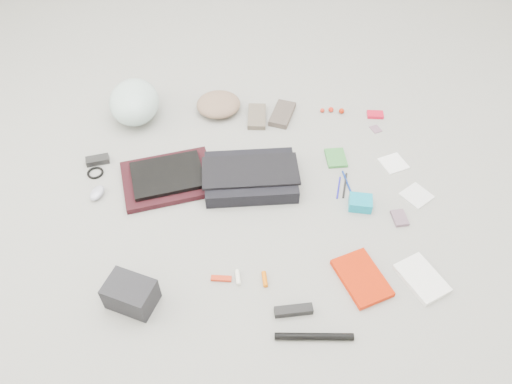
{
  "coord_description": "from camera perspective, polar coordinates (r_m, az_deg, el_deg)",
  "views": [
    {
      "loc": [
        -0.09,
        -1.43,
        1.68
      ],
      "look_at": [
        0.0,
        0.0,
        0.05
      ],
      "focal_mm": 35.0,
      "sensor_mm": 36.0,
      "label": 1
    }
  ],
  "objects": [
    {
      "name": "mitten_right",
      "position": [
        2.61,
        3.02,
        8.89
      ],
      "size": [
        0.16,
        0.21,
        0.03
      ],
      "primitive_type": "cube",
      "rotation": [
        0.0,
        0.0,
        -0.37
      ],
      "color": "#52473F",
      "rests_on": "ground_plane"
    },
    {
      "name": "bike_helmet",
      "position": [
        2.63,
        -13.74,
        9.97
      ],
      "size": [
        0.27,
        0.33,
        0.19
      ],
      "primitive_type": "ellipsoid",
      "rotation": [
        0.0,
        0.0,
        0.07
      ],
      "color": "silver",
      "rests_on": "ground_plane"
    },
    {
      "name": "beanie",
      "position": [
        2.64,
        -4.31,
        9.96
      ],
      "size": [
        0.25,
        0.24,
        0.08
      ],
      "primitive_type": "ellipsoid",
      "rotation": [
        0.0,
        0.0,
        0.11
      ],
      "color": "#8A6B55",
      "rests_on": "ground_plane"
    },
    {
      "name": "toiletry_tube_orange",
      "position": [
        1.96,
        1.0,
        -9.93
      ],
      "size": [
        0.02,
        0.07,
        0.02
      ],
      "primitive_type": "cylinder",
      "rotation": [
        1.57,
        0.0,
        0.05
      ],
      "color": "#DB6004",
      "rests_on": "ground_plane"
    },
    {
      "name": "bike_pump",
      "position": [
        1.86,
        6.66,
        -16.09
      ],
      "size": [
        0.28,
        0.05,
        0.03
      ],
      "primitive_type": "cylinder",
      "rotation": [
        0.0,
        1.57,
        -0.07
      ],
      "color": "black",
      "rests_on": "ground_plane"
    },
    {
      "name": "napkin_top",
      "position": [
        2.45,
        15.43,
        3.17
      ],
      "size": [
        0.14,
        0.14,
        0.01
      ],
      "primitive_type": "cube",
      "rotation": [
        0.0,
        0.0,
        0.33
      ],
      "color": "white",
      "rests_on": "ground_plane"
    },
    {
      "name": "lollipop_b",
      "position": [
        2.67,
        8.57,
        9.3
      ],
      "size": [
        0.03,
        0.03,
        0.03
      ],
      "primitive_type": "sphere",
      "rotation": [
        0.0,
        0.0,
        0.34
      ],
      "color": "red",
      "rests_on": "ground_plane"
    },
    {
      "name": "cable_coil",
      "position": [
        2.43,
        -17.9,
        2.1
      ],
      "size": [
        0.09,
        0.09,
        0.01
      ],
      "primitive_type": "torus",
      "rotation": [
        0.0,
        0.0,
        0.18
      ],
      "color": "black",
      "rests_on": "ground_plane"
    },
    {
      "name": "book_red",
      "position": [
        2.0,
        11.99,
        -9.59
      ],
      "size": [
        0.22,
        0.27,
        0.02
      ],
      "primitive_type": "cube",
      "rotation": [
        0.0,
        0.0,
        0.34
      ],
      "color": "red",
      "rests_on": "ground_plane"
    },
    {
      "name": "stamp_sheet",
      "position": [
        2.61,
        13.53,
        7.01
      ],
      "size": [
        0.06,
        0.07,
        0.0
      ],
      "primitive_type": "cube",
      "rotation": [
        0.0,
        0.0,
        0.34
      ],
      "color": "slate",
      "rests_on": "ground_plane"
    },
    {
      "name": "ground_plane",
      "position": [
        2.21,
        -0.0,
        -0.86
      ],
      "size": [
        4.0,
        4.0,
        0.0
      ],
      "primitive_type": "plane",
      "color": "gray"
    },
    {
      "name": "pen_navy",
      "position": [
        2.31,
        10.4,
        0.99
      ],
      "size": [
        0.03,
        0.16,
        0.01
      ],
      "primitive_type": "cylinder",
      "rotation": [
        1.57,
        0.0,
        0.11
      ],
      "color": "navy",
      "rests_on": "ground_plane"
    },
    {
      "name": "bag_flap",
      "position": [
        2.23,
        -0.64,
        2.44
      ],
      "size": [
        0.43,
        0.2,
        0.01
      ],
      "primitive_type": "cube",
      "rotation": [
        0.0,
        0.0,
        0.01
      ],
      "color": "black",
      "rests_on": "messenger_bag"
    },
    {
      "name": "laptop_sleeve",
      "position": [
        2.31,
        -10.0,
        1.5
      ],
      "size": [
        0.46,
        0.38,
        0.03
      ],
      "primitive_type": "cube",
      "rotation": [
        0.0,
        0.0,
        0.21
      ],
      "color": "black",
      "rests_on": "ground_plane"
    },
    {
      "name": "lollipop_a",
      "position": [
        2.66,
        7.59,
        9.23
      ],
      "size": [
        0.03,
        0.03,
        0.02
      ],
      "primitive_type": "sphere",
      "rotation": [
        0.0,
        0.0,
        -0.19
      ],
      "color": "red",
      "rests_on": "ground_plane"
    },
    {
      "name": "pen_blue",
      "position": [
        2.28,
        9.42,
        0.5
      ],
      "size": [
        0.04,
        0.13,
        0.01
      ],
      "primitive_type": "cylinder",
      "rotation": [
        1.57,
        0.0,
        -0.28
      ],
      "color": "#1815A1",
      "rests_on": "ground_plane"
    },
    {
      "name": "accordion_wallet",
      "position": [
        2.21,
        11.84,
        -1.23
      ],
      "size": [
        0.11,
        0.1,
        0.05
      ],
      "primitive_type": "cube",
      "rotation": [
        0.0,
        0.0,
        -0.2
      ],
      "color": "#0D99BC",
      "rests_on": "ground_plane"
    },
    {
      "name": "toiletry_tube_white",
      "position": [
        1.97,
        -2.09,
        -9.73
      ],
      "size": [
        0.02,
        0.06,
        0.02
      ],
      "primitive_type": "cylinder",
      "rotation": [
        1.57,
        0.0,
        0.07
      ],
      "color": "white",
      "rests_on": "ground_plane"
    },
    {
      "name": "book_white",
      "position": [
        2.06,
        18.42,
        -9.35
      ],
      "size": [
        0.2,
        0.23,
        0.02
      ],
      "primitive_type": "cube",
      "rotation": [
        0.0,
        0.0,
        0.42
      ],
      "color": "white",
      "rests_on": "ground_plane"
    },
    {
      "name": "camera_bag",
      "position": [
        1.93,
        -14.11,
        -11.25
      ],
      "size": [
        0.21,
        0.18,
        0.11
      ],
      "primitive_type": "cube",
      "rotation": [
        0.0,
        0.0,
        -0.43
      ],
      "color": "#242327",
      "rests_on": "ground_plane"
    },
    {
      "name": "u_lock",
      "position": [
        1.89,
        4.32,
        -13.35
      ],
      "size": [
        0.14,
        0.04,
        0.03
      ],
      "primitive_type": "cube",
      "rotation": [
        0.0,
        0.0,
        0.05
      ],
      "color": "black",
      "rests_on": "ground_plane"
    },
    {
      "name": "power_brick",
      "position": [
        2.48,
        -17.66,
        3.49
      ],
      "size": [
        0.11,
        0.07,
        0.03
      ],
      "primitive_type": "cube",
      "rotation": [
        0.0,
        0.0,
        0.2
      ],
      "color": "black",
      "rests_on": "ground_plane"
    },
    {
      "name": "card_deck",
      "position": [
        2.22,
        16.09,
        -2.87
      ],
      "size": [
        0.06,
        0.09,
        0.02
      ],
      "primitive_type": "cube",
      "rotation": [
        0.0,
        0.0,
        0.08
      ],
      "color": "slate",
      "rests_on": "ground_plane"
    },
    {
      "name": "notepad",
      "position": [
        2.41,
        9.11,
        3.87
      ],
      "size": [
        0.09,
        0.12,
        0.01
      ],
      "primitive_type": "cube",
      "rotation": [
        0.0,
        0.0,
        0.02
      ],
      "color": "#347B36",
      "rests_on": "ground_plane"
    },
    {
      "name": "altoids_tin",
      "position": [
        2.69,
        13.46,
        8.6
      ],
      "size": [
        0.09,
        0.06,
        0.02
      ],
      "primitive_type": "cube",
      "rotation": [
        0.0,
        0.0,
        -0.12
      ],
      "color": "red",
      "rests_on": "ground_plane"
    },
    {
      "name": "mouse",
      "position": [
        2.33,
        -17.7,
        -0.1
      ],
      "size": [
        0.08,
        0.1,
        0.03
      ],
      "primitive_type": "ellipsoid",
      "rotation": [
        0.0,
        0.0,
        -0.34
      ],
      "color": "#AAAAC1",
      "rests_on": "ground_plane"
    },
    {
      "name": "lollipop_c",
      "position": [
        2.67,
        9.75,
        9.12
      ],
      "size": [
        0.04,
        0.04,
        0.03
      ],
      "primitive_type": "sphere",
      "rotation": [
        0.0,
        0.0,
        -0.3
      ],
      "color": "#B11F06",
      "rests_on": "ground_plane"
    },
    {
      "name": "pen_black",
      "position": [
        2.3,
        10.13,
        0.77
      ],
      "size": [
        0.05,
        0.15,
        0.01
      ],
      "primitive_type": "cylinder",
      "rotation": [
        1.57,
        0.0,
        -0.28
      ],
      "color": "black",
      "rests_on": "ground_plane"
    },
    {
      "name": "multitool",
      "position": [
        1.97,
        -3.99,
        -9.83
      ],
      "size": [
        0.08,
        0.03,
        0.01
      ],
      "primitive_type": "cube",
      "rotation": [
        0.0,
        0.0,
        -0.12
      ],
      "color": "red",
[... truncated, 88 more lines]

